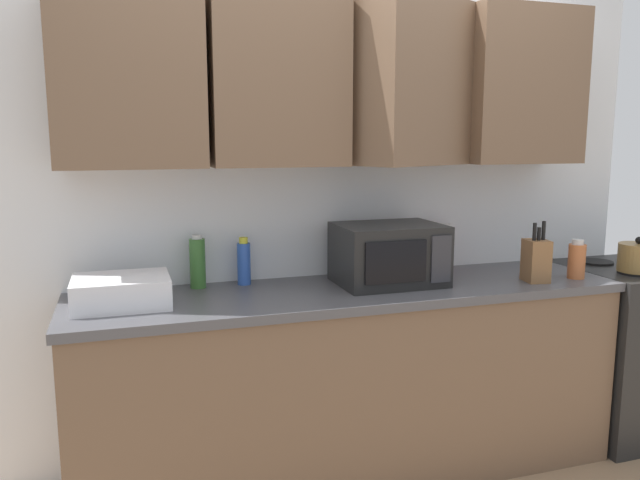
{
  "coord_description": "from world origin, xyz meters",
  "views": [
    {
      "loc": [
        -0.98,
        -2.86,
        1.57
      ],
      "look_at": [
        -0.14,
        -0.25,
        1.12
      ],
      "focal_mm": 34.68,
      "sensor_mm": 36.0,
      "label": 1
    }
  ],
  "objects_px": {
    "bottle_blue_cleaner": "(244,263)",
    "bottle_green_oil": "(198,263)",
    "bottle_spice_jar": "(577,260)",
    "dish_rack": "(121,291)",
    "bottle_red_sauce": "(444,248)",
    "microwave": "(389,254)",
    "stove_range": "(634,347)",
    "knife_block": "(536,260)",
    "kettle": "(638,257)"
  },
  "relations": [
    {
      "from": "microwave",
      "to": "dish_rack",
      "type": "relative_size",
      "value": 1.26
    },
    {
      "from": "microwave",
      "to": "bottle_blue_cleaner",
      "type": "xyz_separation_m",
      "value": [
        -0.65,
        0.19,
        -0.04
      ]
    },
    {
      "from": "microwave",
      "to": "dish_rack",
      "type": "distance_m",
      "value": 1.19
    },
    {
      "from": "bottle_blue_cleaner",
      "to": "bottle_red_sauce",
      "type": "height_order",
      "value": "bottle_red_sauce"
    },
    {
      "from": "dish_rack",
      "to": "bottle_red_sauce",
      "type": "height_order",
      "value": "bottle_red_sauce"
    },
    {
      "from": "bottle_red_sauce",
      "to": "bottle_spice_jar",
      "type": "xyz_separation_m",
      "value": [
        0.54,
        -0.34,
        -0.03
      ]
    },
    {
      "from": "bottle_green_oil",
      "to": "bottle_red_sauce",
      "type": "xyz_separation_m",
      "value": [
        1.24,
        -0.03,
        0.0
      ]
    },
    {
      "from": "microwave",
      "to": "bottle_blue_cleaner",
      "type": "bearing_deg",
      "value": 163.43
    },
    {
      "from": "knife_block",
      "to": "bottle_red_sauce",
      "type": "relative_size",
      "value": 1.17
    },
    {
      "from": "knife_block",
      "to": "bottle_green_oil",
      "type": "distance_m",
      "value": 1.59
    },
    {
      "from": "bottle_spice_jar",
      "to": "dish_rack",
      "type": "bearing_deg",
      "value": 175.93
    },
    {
      "from": "dish_rack",
      "to": "bottle_green_oil",
      "type": "distance_m",
      "value": 0.4
    },
    {
      "from": "microwave",
      "to": "dish_rack",
      "type": "xyz_separation_m",
      "value": [
        -1.19,
        -0.03,
        -0.08
      ]
    },
    {
      "from": "dish_rack",
      "to": "bottle_blue_cleaner",
      "type": "bearing_deg",
      "value": 22.03
    },
    {
      "from": "bottle_blue_cleaner",
      "to": "bottle_green_oil",
      "type": "xyz_separation_m",
      "value": [
        -0.21,
        -0.0,
        0.01
      ]
    },
    {
      "from": "bottle_green_oil",
      "to": "bottle_spice_jar",
      "type": "height_order",
      "value": "bottle_green_oil"
    },
    {
      "from": "stove_range",
      "to": "microwave",
      "type": "bearing_deg",
      "value": 178.1
    },
    {
      "from": "bottle_green_oil",
      "to": "kettle",
      "type": "bearing_deg",
      "value": -10.09
    },
    {
      "from": "bottle_blue_cleaner",
      "to": "bottle_green_oil",
      "type": "distance_m",
      "value": 0.21
    },
    {
      "from": "kettle",
      "to": "bottle_red_sauce",
      "type": "distance_m",
      "value": 0.97
    },
    {
      "from": "bottle_blue_cleaner",
      "to": "bottle_spice_jar",
      "type": "height_order",
      "value": "bottle_blue_cleaner"
    },
    {
      "from": "microwave",
      "to": "bottle_red_sauce",
      "type": "distance_m",
      "value": 0.41
    },
    {
      "from": "bottle_spice_jar",
      "to": "microwave",
      "type": "bearing_deg",
      "value": 169.0
    },
    {
      "from": "dish_rack",
      "to": "bottle_green_oil",
      "type": "relative_size",
      "value": 1.57
    },
    {
      "from": "dish_rack",
      "to": "bottle_green_oil",
      "type": "xyz_separation_m",
      "value": [
        0.33,
        0.22,
        0.06
      ]
    },
    {
      "from": "knife_block",
      "to": "bottle_red_sauce",
      "type": "distance_m",
      "value": 0.45
    },
    {
      "from": "knife_block",
      "to": "bottle_red_sauce",
      "type": "bearing_deg",
      "value": 132.3
    },
    {
      "from": "bottle_blue_cleaner",
      "to": "bottle_spice_jar",
      "type": "relative_size",
      "value": 1.17
    },
    {
      "from": "stove_range",
      "to": "knife_block",
      "type": "relative_size",
      "value": 3.15
    },
    {
      "from": "bottle_green_oil",
      "to": "knife_block",
      "type": "bearing_deg",
      "value": -13.4
    },
    {
      "from": "kettle",
      "to": "bottle_red_sauce",
      "type": "xyz_separation_m",
      "value": [
        -0.9,
        0.35,
        0.04
      ]
    },
    {
      "from": "dish_rack",
      "to": "bottle_red_sauce",
      "type": "bearing_deg",
      "value": 6.84
    },
    {
      "from": "stove_range",
      "to": "bottle_spice_jar",
      "type": "height_order",
      "value": "bottle_spice_jar"
    },
    {
      "from": "bottle_blue_cleaner",
      "to": "microwave",
      "type": "bearing_deg",
      "value": -16.57
    },
    {
      "from": "bottle_red_sauce",
      "to": "bottle_spice_jar",
      "type": "distance_m",
      "value": 0.64
    },
    {
      "from": "kettle",
      "to": "bottle_red_sauce",
      "type": "height_order",
      "value": "bottle_red_sauce"
    },
    {
      "from": "bottle_spice_jar",
      "to": "knife_block",
      "type": "bearing_deg",
      "value": 179.31
    },
    {
      "from": "stove_range",
      "to": "bottle_spice_jar",
      "type": "bearing_deg",
      "value": -166.32
    },
    {
      "from": "kettle",
      "to": "dish_rack",
      "type": "distance_m",
      "value": 2.48
    },
    {
      "from": "bottle_blue_cleaner",
      "to": "bottle_red_sauce",
      "type": "bearing_deg",
      "value": -1.81
    },
    {
      "from": "knife_block",
      "to": "stove_range",
      "type": "bearing_deg",
      "value": 9.42
    },
    {
      "from": "bottle_green_oil",
      "to": "bottle_spice_jar",
      "type": "xyz_separation_m",
      "value": [
        1.77,
        -0.37,
        -0.03
      ]
    },
    {
      "from": "stove_range",
      "to": "bottle_green_oil",
      "type": "height_order",
      "value": "bottle_green_oil"
    },
    {
      "from": "kettle",
      "to": "microwave",
      "type": "xyz_separation_m",
      "value": [
        -1.28,
        0.19,
        0.06
      ]
    },
    {
      "from": "bottle_green_oil",
      "to": "bottle_spice_jar",
      "type": "relative_size",
      "value": 1.27
    },
    {
      "from": "knife_block",
      "to": "bottle_green_oil",
      "type": "relative_size",
      "value": 1.19
    },
    {
      "from": "kettle",
      "to": "bottle_spice_jar",
      "type": "bearing_deg",
      "value": 178.4
    },
    {
      "from": "kettle",
      "to": "bottle_blue_cleaner",
      "type": "height_order",
      "value": "bottle_blue_cleaner"
    },
    {
      "from": "stove_range",
      "to": "bottle_blue_cleaner",
      "type": "bearing_deg",
      "value": 173.45
    },
    {
      "from": "dish_rack",
      "to": "knife_block",
      "type": "relative_size",
      "value": 1.31
    }
  ]
}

